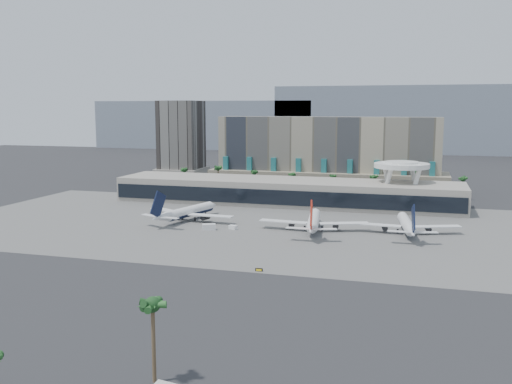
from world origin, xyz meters
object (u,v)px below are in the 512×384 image
(airliner_centre, at_px, (313,221))
(service_vehicle_b, at_px, (233,227))
(airliner_left, at_px, (187,212))
(taxiway_sign, at_px, (259,270))
(airliner_right, at_px, (407,224))
(service_vehicle_a, at_px, (209,227))

(airliner_centre, distance_m, service_vehicle_b, 31.55)
(airliner_left, relative_size, taxiway_sign, 19.54)
(airliner_centre, height_order, service_vehicle_b, airliner_centre)
(airliner_right, relative_size, service_vehicle_a, 8.30)
(service_vehicle_a, bearing_deg, airliner_left, 111.32)
(airliner_left, relative_size, service_vehicle_a, 8.53)
(airliner_right, height_order, taxiway_sign, airliner_right)
(airliner_centre, bearing_deg, taxiway_sign, -102.78)
(airliner_right, relative_size, service_vehicle_b, 13.11)
(service_vehicle_a, distance_m, service_vehicle_b, 9.46)
(airliner_left, distance_m, service_vehicle_a, 22.03)
(airliner_right, height_order, service_vehicle_b, airliner_right)
(airliner_left, bearing_deg, airliner_right, 14.71)
(service_vehicle_b, relative_size, taxiway_sign, 1.45)
(service_vehicle_a, relative_size, taxiway_sign, 2.29)
(airliner_right, distance_m, service_vehicle_a, 75.67)
(airliner_centre, bearing_deg, service_vehicle_a, -173.40)
(service_vehicle_b, height_order, taxiway_sign, service_vehicle_b)
(airliner_right, height_order, service_vehicle_a, airliner_right)
(service_vehicle_b, bearing_deg, airliner_centre, 34.05)
(airliner_left, bearing_deg, airliner_centre, 9.64)
(airliner_right, xyz_separation_m, service_vehicle_a, (-74.20, -14.68, -2.42))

